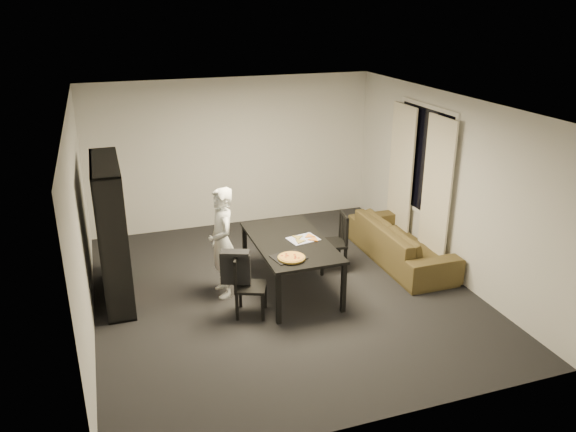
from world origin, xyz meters
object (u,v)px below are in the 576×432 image
object	(u,v)px
bookshelf	(112,231)
person	(222,243)
pepperoni_pizza	(291,258)
chair_right	(337,238)
sofa	(401,242)
dining_table	(290,245)
chair_left	(245,281)
baking_tray	(288,257)

from	to	relation	value
bookshelf	person	xyz separation A→B (m)	(1.38, -0.40, -0.19)
bookshelf	pepperoni_pizza	size ratio (longest dim) A/B	5.43
chair_right	sofa	distance (m)	1.08
dining_table	person	xyz separation A→B (m)	(-0.91, 0.15, 0.10)
chair_right	person	size ratio (longest dim) A/B	0.58
person	pepperoni_pizza	distance (m)	1.03
chair_left	chair_right	distance (m)	1.82
chair_right	baking_tray	size ratio (longest dim) A/B	2.20
dining_table	pepperoni_pizza	distance (m)	0.61
bookshelf	person	world-z (taller)	bookshelf
dining_table	sofa	distance (m)	1.96
person	baking_tray	bearing A→B (deg)	44.85
sofa	dining_table	bearing A→B (deg)	98.86
pepperoni_pizza	sofa	xyz separation A→B (m)	(2.09, 0.87, -0.44)
pepperoni_pizza	dining_table	bearing A→B (deg)	72.38
sofa	person	bearing A→B (deg)	92.94
dining_table	baking_tray	bearing A→B (deg)	-111.51
baking_tray	pepperoni_pizza	size ratio (longest dim) A/B	1.14
dining_table	baking_tray	distance (m)	0.55
dining_table	sofa	size ratio (longest dim) A/B	0.82
bookshelf	baking_tray	bearing A→B (deg)	-26.83
baking_tray	bookshelf	bearing A→B (deg)	153.17
bookshelf	pepperoni_pizza	xyz separation A→B (m)	(2.11, -1.12, -0.20)
bookshelf	dining_table	world-z (taller)	bookshelf
dining_table	chair_left	size ratio (longest dim) A/B	2.14
chair_left	sofa	world-z (taller)	chair_left
dining_table	chair_right	bearing A→B (deg)	23.04
chair_left	sofa	bearing A→B (deg)	-52.57
chair_left	pepperoni_pizza	size ratio (longest dim) A/B	2.33
person	dining_table	bearing A→B (deg)	78.12
chair_left	bookshelf	bearing A→B (deg)	77.65
pepperoni_pizza	baking_tray	bearing A→B (deg)	104.67
dining_table	chair_left	distance (m)	0.92
person	bookshelf	bearing A→B (deg)	-108.48
bookshelf	chair_right	distance (m)	3.18
bookshelf	sofa	xyz separation A→B (m)	(4.20, -0.25, -0.64)
chair_left	chair_right	xyz separation A→B (m)	(1.62, 0.83, 0.04)
chair_left	pepperoni_pizza	xyz separation A→B (m)	(0.59, -0.11, 0.29)
bookshelf	person	size ratio (longest dim) A/B	1.25
chair_right	sofa	size ratio (longest dim) A/B	0.41
sofa	pepperoni_pizza	bearing A→B (deg)	112.61
person	chair_left	bearing A→B (deg)	10.28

